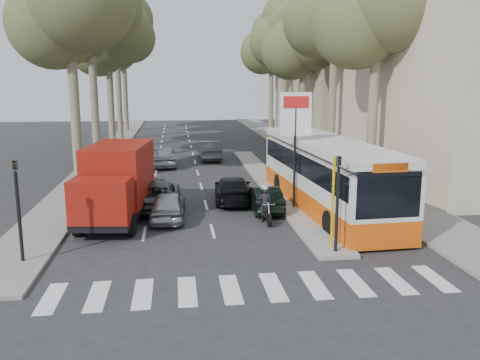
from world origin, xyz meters
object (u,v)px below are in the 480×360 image
object	(u,v)px
silver_hatchback	(168,206)
dark_hatchback	(264,198)
red_truck	(117,182)
motorcycle	(264,204)
city_bus	(326,173)

from	to	relation	value
silver_hatchback	dark_hatchback	world-z (taller)	silver_hatchback
red_truck	motorcycle	distance (m)	6.58
city_bus	red_truck	bearing A→B (deg)	-178.37
silver_hatchback	motorcycle	xyz separation A→B (m)	(4.23, -0.79, 0.12)
silver_hatchback	city_bus	bearing A→B (deg)	-170.37
dark_hatchback	motorcycle	world-z (taller)	motorcycle
motorcycle	dark_hatchback	bearing A→B (deg)	76.06
red_truck	silver_hatchback	bearing A→B (deg)	3.30
dark_hatchback	city_bus	distance (m)	3.23
red_truck	motorcycle	bearing A→B (deg)	-1.18
dark_hatchback	city_bus	bearing A→B (deg)	177.66
city_bus	motorcycle	bearing A→B (deg)	-155.37
silver_hatchback	motorcycle	distance (m)	4.31
dark_hatchback	city_bus	world-z (taller)	city_bus
dark_hatchback	silver_hatchback	bearing A→B (deg)	10.94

